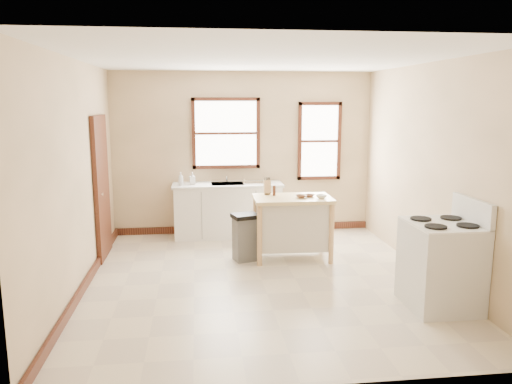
# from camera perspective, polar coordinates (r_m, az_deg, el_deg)

# --- Properties ---
(floor) EXTENTS (5.00, 5.00, 0.00)m
(floor) POSITION_cam_1_polar(r_m,az_deg,el_deg) (6.61, 0.66, -9.99)
(floor) COLOR #C0B198
(floor) RESTS_ON ground
(ceiling) EXTENTS (5.00, 5.00, 0.00)m
(ceiling) POSITION_cam_1_polar(r_m,az_deg,el_deg) (6.22, 0.72, 14.97)
(ceiling) COLOR white
(ceiling) RESTS_ON ground
(wall_back) EXTENTS (4.50, 0.04, 2.80)m
(wall_back) POSITION_cam_1_polar(r_m,az_deg,el_deg) (8.73, -1.46, 4.45)
(wall_back) COLOR beige
(wall_back) RESTS_ON ground
(wall_left) EXTENTS (0.04, 5.00, 2.80)m
(wall_left) POSITION_cam_1_polar(r_m,az_deg,el_deg) (6.38, -19.79, 1.63)
(wall_left) COLOR beige
(wall_left) RESTS_ON ground
(wall_right) EXTENTS (0.04, 5.00, 2.80)m
(wall_right) POSITION_cam_1_polar(r_m,az_deg,el_deg) (6.93, 19.50, 2.30)
(wall_right) COLOR beige
(wall_right) RESTS_ON ground
(window_main) EXTENTS (1.17, 0.06, 1.22)m
(window_main) POSITION_cam_1_polar(r_m,az_deg,el_deg) (8.66, -3.45, 6.71)
(window_main) COLOR black
(window_main) RESTS_ON wall_back
(window_side) EXTENTS (0.77, 0.06, 1.37)m
(window_side) POSITION_cam_1_polar(r_m,az_deg,el_deg) (8.92, 7.26, 5.78)
(window_side) COLOR black
(window_side) RESTS_ON wall_back
(door_left) EXTENTS (0.06, 0.90, 2.10)m
(door_left) POSITION_cam_1_polar(r_m,az_deg,el_deg) (7.68, -17.22, 0.53)
(door_left) COLOR black
(door_left) RESTS_ON ground
(baseboard_back) EXTENTS (4.50, 0.04, 0.12)m
(baseboard_back) POSITION_cam_1_polar(r_m,az_deg,el_deg) (8.94, -1.40, -4.15)
(baseboard_back) COLOR black
(baseboard_back) RESTS_ON ground
(baseboard_left) EXTENTS (0.04, 5.00, 0.12)m
(baseboard_left) POSITION_cam_1_polar(r_m,az_deg,el_deg) (6.69, -18.83, -9.77)
(baseboard_left) COLOR black
(baseboard_left) RESTS_ON ground
(sink_counter) EXTENTS (1.86, 0.62, 0.92)m
(sink_counter) POSITION_cam_1_polar(r_m,az_deg,el_deg) (8.56, -3.24, -2.06)
(sink_counter) COLOR silver
(sink_counter) RESTS_ON ground
(faucet) EXTENTS (0.03, 0.03, 0.22)m
(faucet) POSITION_cam_1_polar(r_m,az_deg,el_deg) (8.64, -3.35, 1.89)
(faucet) COLOR silver
(faucet) RESTS_ON sink_counter
(soap_bottle_a) EXTENTS (0.11, 0.11, 0.22)m
(soap_bottle_a) POSITION_cam_1_polar(r_m,az_deg,el_deg) (8.37, -8.59, 1.51)
(soap_bottle_a) COLOR #B2B2B2
(soap_bottle_a) RESTS_ON sink_counter
(soap_bottle_b) EXTENTS (0.10, 0.10, 0.20)m
(soap_bottle_b) POSITION_cam_1_polar(r_m,az_deg,el_deg) (8.43, -7.28, 1.56)
(soap_bottle_b) COLOR #B2B2B2
(soap_bottle_b) RESTS_ON sink_counter
(dish_rack) EXTENTS (0.42, 0.34, 0.09)m
(dish_rack) POSITION_cam_1_polar(r_m,az_deg,el_deg) (8.48, -0.24, 1.33)
(dish_rack) COLOR silver
(dish_rack) RESTS_ON sink_counter
(kitchen_island) EXTENTS (1.14, 0.74, 0.92)m
(kitchen_island) POSITION_cam_1_polar(r_m,az_deg,el_deg) (7.38, 4.15, -4.10)
(kitchen_island) COLOR #E9D189
(kitchen_island) RESTS_ON ground
(knife_block) EXTENTS (0.10, 0.10, 0.20)m
(knife_block) POSITION_cam_1_polar(r_m,az_deg,el_deg) (7.45, 1.29, 0.50)
(knife_block) COLOR tan
(knife_block) RESTS_ON kitchen_island
(pepper_grinder) EXTENTS (0.05, 0.05, 0.15)m
(pepper_grinder) POSITION_cam_1_polar(r_m,az_deg,el_deg) (7.35, 2.10, 0.16)
(pepper_grinder) COLOR #401E11
(pepper_grinder) RESTS_ON kitchen_island
(bowl_a) EXTENTS (0.17, 0.17, 0.04)m
(bowl_a) POSITION_cam_1_polar(r_m,az_deg,el_deg) (7.22, 5.18, -0.50)
(bowl_a) COLOR brown
(bowl_a) RESTS_ON kitchen_island
(bowl_b) EXTENTS (0.20, 0.20, 0.04)m
(bowl_b) POSITION_cam_1_polar(r_m,az_deg,el_deg) (7.31, 6.14, -0.41)
(bowl_b) COLOR brown
(bowl_b) RESTS_ON kitchen_island
(bowl_c) EXTENTS (0.19, 0.19, 0.05)m
(bowl_c) POSITION_cam_1_polar(r_m,az_deg,el_deg) (7.22, 7.50, -0.52)
(bowl_c) COLOR silver
(bowl_c) RESTS_ON kitchen_island
(trash_bin) EXTENTS (0.43, 0.39, 0.69)m
(trash_bin) POSITION_cam_1_polar(r_m,az_deg,el_deg) (7.29, -1.25, -5.18)
(trash_bin) COLOR #575755
(trash_bin) RESTS_ON ground
(gas_stove) EXTENTS (0.78, 0.80, 1.25)m
(gas_stove) POSITION_cam_1_polar(r_m,az_deg,el_deg) (5.97, 20.43, -6.62)
(gas_stove) COLOR silver
(gas_stove) RESTS_ON ground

